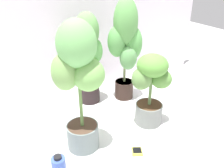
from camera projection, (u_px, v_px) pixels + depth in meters
The scene contains 7 objects.
ground_plane at pixel (110, 126), 2.04m from camera, with size 8.00×8.00×0.00m, color silver.
potted_plant_back_center at pixel (88, 51), 2.19m from camera, with size 0.35×0.30×0.92m.
potted_plant_back_right at pixel (126, 42), 2.23m from camera, with size 0.37×0.33×1.04m.
potted_plant_front_right at pixel (151, 86), 1.93m from camera, with size 0.39×0.36×0.65m.
potted_plant_front_left at pixel (79, 78), 1.55m from camera, with size 0.42×0.34×0.99m.
hygrometer_box at pixel (137, 151), 1.73m from camera, with size 0.11×0.11×0.03m.
nutrient_bottle at pixel (59, 168), 1.49m from camera, with size 0.09×0.09×0.19m.
Camera 1 is at (-0.71, -1.50, 1.24)m, focal length 36.70 mm.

